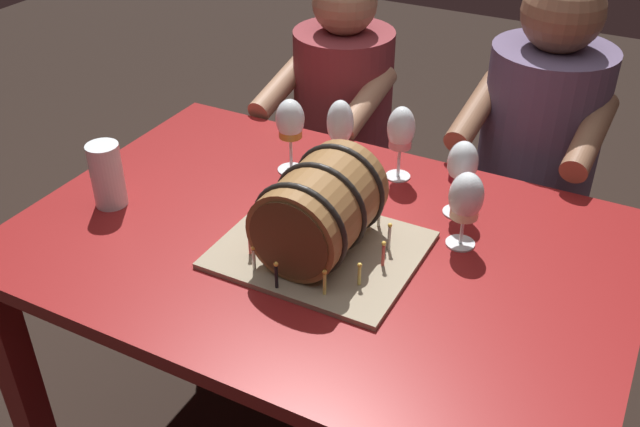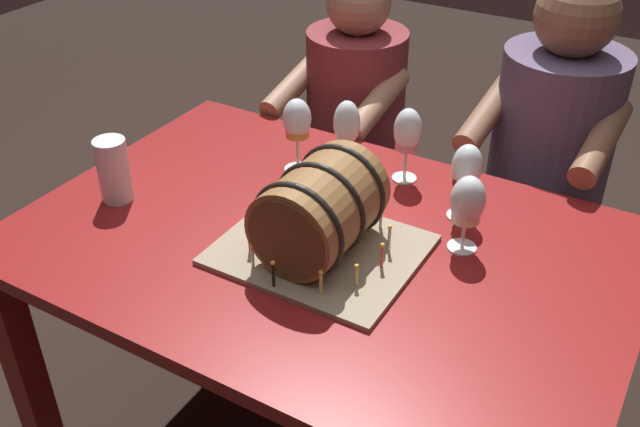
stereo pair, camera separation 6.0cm
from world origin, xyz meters
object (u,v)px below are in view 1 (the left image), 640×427
wine_glass_red (462,166)px  wine_glass_amber (290,123)px  barrel_cake (320,214)px  dining_table (321,277)px  person_seated_left (341,159)px  person_seated_right (529,191)px  beer_pint (107,176)px  wine_glass_empty (340,124)px  wine_glass_rose (401,132)px  wine_glass_white (466,200)px

wine_glass_red → wine_glass_amber: (-0.44, -0.01, 0.01)m
barrel_cake → dining_table: bearing=116.2°
dining_table → wine_glass_red: 0.41m
dining_table → barrel_cake: bearing=-63.8°
barrel_cake → person_seated_left: bearing=112.9°
person_seated_right → wine_glass_red: bearing=-98.7°
wine_glass_red → person_seated_left: bearing=137.4°
wine_glass_red → wine_glass_amber: wine_glass_amber is taller
person_seated_right → person_seated_left: bearing=-180.0°
dining_table → beer_pint: bearing=-168.6°
barrel_cake → wine_glass_amber: (-0.23, 0.28, 0.04)m
barrel_cake → wine_glass_empty: size_ratio=2.09×
person_seated_right → beer_pint: bearing=-134.1°
barrel_cake → person_seated_left: size_ratio=0.37×
wine_glass_red → beer_pint: 0.82m
dining_table → beer_pint: (-0.51, -0.10, 0.19)m
person_seated_left → barrel_cake: bearing=-67.1°
dining_table → beer_pint: 0.55m
wine_glass_amber → wine_glass_rose: wine_glass_amber is taller
wine_glass_amber → person_seated_right: (0.52, 0.51, -0.33)m
wine_glass_white → wine_glass_rose: (-0.23, 0.21, 0.01)m
barrel_cake → wine_glass_white: size_ratio=2.34×
wine_glass_red → person_seated_right: size_ratio=0.15×
dining_table → person_seated_left: size_ratio=1.19×
person_seated_right → wine_glass_rose: bearing=-122.6°
wine_glass_empty → beer_pint: wine_glass_empty is taller
wine_glass_white → wine_glass_rose: wine_glass_rose is taller
wine_glass_empty → wine_glass_rose: (0.14, 0.05, -0.01)m
wine_glass_empty → person_seated_right: 0.70m
wine_glass_red → wine_glass_amber: 0.44m
wine_glass_empty → wine_glass_amber: (-0.11, -0.05, -0.00)m
wine_glass_white → wine_glass_amber: size_ratio=0.91×
barrel_cake → person_seated_left: (-0.33, 0.79, -0.34)m
wine_glass_rose → person_seated_left: 0.66m
barrel_cake → person_seated_right: (0.29, 0.79, -0.29)m
wine_glass_white → wine_glass_red: bearing=112.2°
dining_table → wine_glass_white: wine_glass_white is taller
dining_table → wine_glass_red: size_ratio=7.23×
wine_glass_empty → dining_table: bearing=-71.6°
wine_glass_red → dining_table: bearing=-134.0°
beer_pint → person_seated_right: person_seated_right is taller
wine_glass_white → beer_pint: (-0.79, -0.23, -0.04)m
barrel_cake → beer_pint: bearing=-173.7°
wine_glass_empty → wine_glass_amber: bearing=-157.4°
wine_glass_rose → beer_pint: (-0.56, -0.44, -0.05)m
wine_glass_red → beer_pint: bearing=-155.1°
barrel_cake → wine_glass_empty: barrel_cake is taller
beer_pint → person_seated_right: size_ratio=0.13×
wine_glass_red → wine_glass_empty: wine_glass_empty is taller
dining_table → barrel_cake: 0.21m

